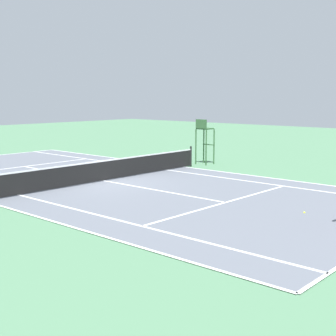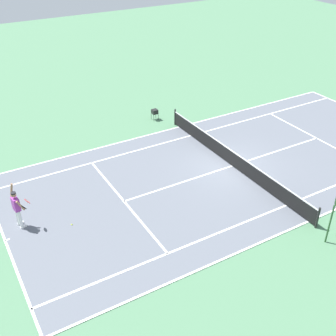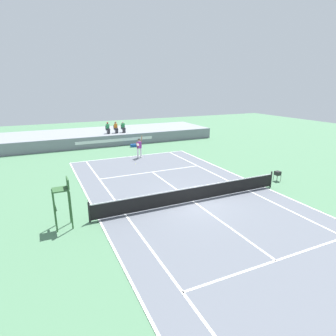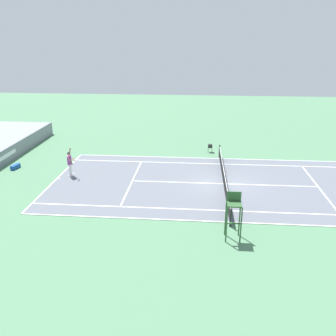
% 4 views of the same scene
% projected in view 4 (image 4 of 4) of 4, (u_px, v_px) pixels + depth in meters
% --- Properties ---
extents(ground_plane, '(80.00, 80.00, 0.00)m').
position_uv_depth(ground_plane, '(223.00, 184.00, 24.81)').
color(ground_plane, '#4C7A56').
extents(court, '(11.08, 23.88, 0.03)m').
position_uv_depth(court, '(223.00, 184.00, 24.81)').
color(court, slate).
rests_on(court, ground).
extents(net, '(11.98, 0.10, 1.07)m').
position_uv_depth(net, '(224.00, 177.00, 24.63)').
color(net, black).
rests_on(net, ground).
extents(tennis_player, '(0.75, 0.71, 2.08)m').
position_uv_depth(tennis_player, '(70.00, 163.00, 25.92)').
color(tennis_player, white).
rests_on(tennis_player, ground).
extents(tennis_ball, '(0.07, 0.07, 0.07)m').
position_uv_depth(tennis_ball, '(93.00, 182.00, 25.13)').
color(tennis_ball, '#D1E533').
rests_on(tennis_ball, ground).
extents(umpire_chair, '(0.77, 0.77, 2.44)m').
position_uv_depth(umpire_chair, '(234.00, 210.00, 17.66)').
color(umpire_chair, '#2D562D').
rests_on(umpire_chair, ground).
extents(equipment_bag, '(0.94, 0.46, 0.32)m').
position_uv_depth(equipment_bag, '(15.00, 167.00, 27.67)').
color(equipment_bag, '#194799').
rests_on(equipment_bag, ground).
extents(ball_hopper, '(0.36, 0.36, 0.70)m').
position_uv_depth(ball_hopper, '(210.00, 146.00, 31.49)').
color(ball_hopper, black).
rests_on(ball_hopper, ground).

